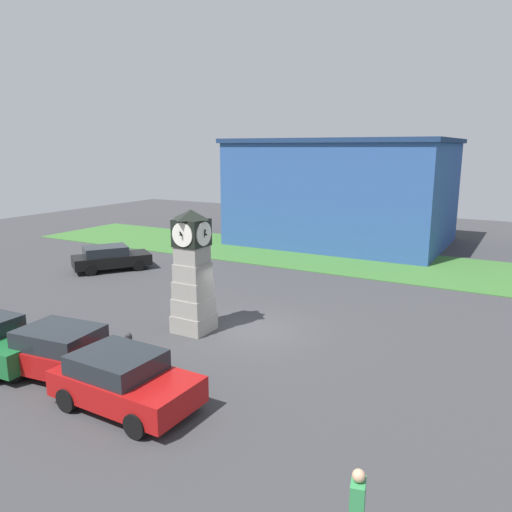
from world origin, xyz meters
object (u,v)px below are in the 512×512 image
Objects in this scene: bollard_near_tower at (161,362)px; pedestrian_near_bench at (357,507)px; clock_tower at (193,276)px; pedestrian_crossing_lot at (414,245)px; car_near_tower at (66,353)px; car_far_lot at (110,258)px; bollard_mid_row at (129,348)px; car_by_building at (124,380)px.

pedestrian_near_bench is (7.24, -3.63, 0.44)m from bollard_near_tower.
clock_tower is 4.30m from bollard_near_tower.
car_near_tower is at bearing -104.66° from pedestrian_crossing_lot.
pedestrian_near_bench is at bearing -34.50° from car_far_lot.
pedestrian_near_bench is (18.55, -12.75, 0.22)m from car_far_lot.
bollard_near_tower is 1.58m from bollard_mid_row.
clock_tower reaches higher than car_near_tower.
car_by_building is at bearing -72.11° from clock_tower.
bollard_mid_row is 13.16m from car_far_lot.
car_near_tower reaches higher than car_far_lot.
bollard_mid_row is 1.91m from car_near_tower.
pedestrian_crossing_lot is (4.55, 16.27, -1.15)m from clock_tower.
car_far_lot is at bearing 141.13° from bollard_near_tower.
bollard_near_tower is at bearing -10.65° from bollard_mid_row.
clock_tower is at bearing -105.64° from pedestrian_crossing_lot.
car_by_building is 2.28× the size of pedestrian_crossing_lot.
car_far_lot is (-8.80, 10.46, -0.05)m from car_near_tower.
pedestrian_near_bench is (8.80, -3.93, 0.41)m from bollard_mid_row.
bollard_mid_row is (-1.56, 0.29, 0.03)m from bollard_near_tower.
clock_tower is at bearing 140.08° from pedestrian_near_bench.
pedestrian_near_bench is at bearing -26.64° from bollard_near_tower.
bollard_mid_row is (-0.06, -3.38, -1.62)m from clock_tower.
car_near_tower is 0.97× the size of car_far_lot.
car_by_building is at bearing -43.36° from car_far_lot.
pedestrian_crossing_lot is (14.37, 10.83, 0.28)m from car_far_lot.
clock_tower reaches higher than car_far_lot.
clock_tower is 1.16× the size of car_by_building.
clock_tower is 1.03× the size of car_far_lot.
pedestrian_near_bench reaches higher than car_near_tower.
car_far_lot is at bearing 130.09° from car_near_tower.
car_far_lot is 18.00m from pedestrian_crossing_lot.
car_far_lot is 2.57× the size of pedestrian_crossing_lot.
bollard_near_tower is 0.94× the size of bollard_mid_row.
car_by_building reaches higher than car_far_lot.
pedestrian_crossing_lot is (2.78, 21.78, 0.24)m from car_by_building.
bollard_mid_row is at bearing 155.95° from pedestrian_near_bench.
car_near_tower is at bearing -49.91° from car_far_lot.
car_by_building is (2.79, -0.49, -0.01)m from car_near_tower.
clock_tower is 4.42× the size of bollard_mid_row.
car_by_building reaches higher than bollard_mid_row.
pedestrian_crossing_lot reaches higher than bollard_mid_row.
clock_tower reaches higher than bollard_near_tower.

